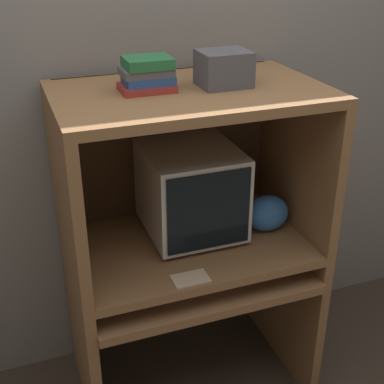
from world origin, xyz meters
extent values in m
cube|color=gray|center=(0.00, 0.68, 1.30)|extent=(6.00, 0.06, 2.60)
cube|color=brown|center=(-0.47, 0.31, 0.32)|extent=(0.04, 0.62, 0.63)
cube|color=brown|center=(0.47, 0.31, 0.32)|extent=(0.04, 0.62, 0.63)
cube|color=brown|center=(0.00, 0.18, 0.62)|extent=(0.90, 0.41, 0.04)
cube|color=brown|center=(-0.47, 0.31, 0.69)|extent=(0.04, 0.62, 0.11)
cube|color=brown|center=(0.47, 0.31, 0.69)|extent=(0.04, 0.62, 0.11)
cube|color=brown|center=(0.00, 0.31, 0.73)|extent=(0.90, 0.62, 0.04)
cube|color=brown|center=(-0.47, 0.31, 1.06)|extent=(0.04, 0.62, 0.63)
cube|color=brown|center=(0.47, 0.31, 1.06)|extent=(0.04, 0.62, 0.63)
cube|color=brown|center=(0.00, 0.31, 1.36)|extent=(0.90, 0.62, 0.04)
cube|color=#48321E|center=(0.00, 0.61, 1.06)|extent=(0.90, 0.01, 0.63)
cylinder|color=beige|center=(0.03, 0.38, 0.75)|extent=(0.20, 0.20, 0.02)
cube|color=beige|center=(0.03, 0.38, 0.94)|extent=(0.37, 0.40, 0.35)
cube|color=black|center=(0.03, 0.18, 0.94)|extent=(0.33, 0.01, 0.31)
cube|color=beige|center=(0.00, 0.18, 0.64)|extent=(0.38, 0.15, 0.02)
cube|color=silver|center=(0.00, 0.18, 0.66)|extent=(0.35, 0.12, 0.01)
ellipsoid|color=#B7B7B7|center=(0.25, 0.18, 0.65)|extent=(0.06, 0.04, 0.03)
ellipsoid|color=#336BB7|center=(0.33, 0.29, 0.82)|extent=(0.19, 0.14, 0.15)
cube|color=maroon|center=(-0.15, 0.33, 1.39)|extent=(0.19, 0.13, 0.03)
cube|color=navy|center=(-0.15, 0.33, 1.42)|extent=(0.17, 0.11, 0.03)
cube|color=#4C4C51|center=(-0.15, 0.33, 1.44)|extent=(0.17, 0.12, 0.03)
cube|color=#236638|center=(-0.14, 0.33, 1.47)|extent=(0.16, 0.13, 0.04)
cube|color=#CCB28C|center=(-0.09, 0.06, 0.75)|extent=(0.13, 0.09, 0.00)
cube|color=#4C4C51|center=(0.13, 0.31, 1.44)|extent=(0.18, 0.15, 0.12)
camera|label=1|loc=(-0.63, -1.44, 1.89)|focal=50.00mm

